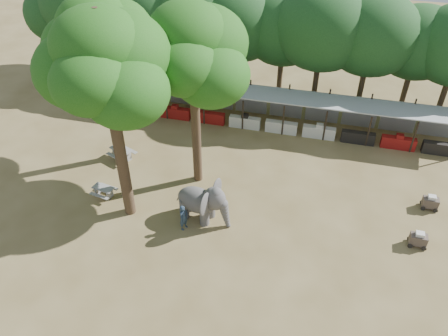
% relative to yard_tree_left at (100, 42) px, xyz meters
% --- Properties ---
extents(ground, '(100.00, 100.00, 0.00)m').
position_rel_yard_tree_left_xyz_m(ground, '(9.13, -7.19, -8.20)').
color(ground, brown).
rests_on(ground, ground).
extents(vendor_stalls, '(28.00, 2.99, 2.80)m').
position_rel_yard_tree_left_xyz_m(vendor_stalls, '(9.13, 6.65, -7.02)').
color(vendor_stalls, '#989B9F').
rests_on(vendor_stalls, ground).
extents(yard_tree_left, '(7.10, 6.90, 11.02)m').
position_rel_yard_tree_left_xyz_m(yard_tree_left, '(0.00, 0.00, 0.00)').
color(yard_tree_left, '#332316').
rests_on(yard_tree_left, ground).
extents(yard_tree_center, '(7.10, 6.90, 12.04)m').
position_rel_yard_tree_left_xyz_m(yard_tree_center, '(3.00, -5.00, 1.01)').
color(yard_tree_center, '#332316').
rests_on(yard_tree_center, ground).
extents(yard_tree_back, '(7.10, 6.90, 11.36)m').
position_rel_yard_tree_left_xyz_m(yard_tree_back, '(6.00, -1.00, 0.34)').
color(yard_tree_back, '#332316').
rests_on(yard_tree_back, ground).
extents(backdrop_trees, '(46.46, 5.95, 8.33)m').
position_rel_yard_tree_left_xyz_m(backdrop_trees, '(9.13, 11.81, -2.69)').
color(backdrop_trees, '#332316').
rests_on(backdrop_trees, ground).
extents(elephant, '(3.48, 2.59, 2.59)m').
position_rel_yard_tree_left_xyz_m(elephant, '(7.54, -4.65, -6.90)').
color(elephant, '#454343').
rests_on(elephant, ground).
extents(handler, '(0.59, 0.70, 1.66)m').
position_rel_yard_tree_left_xyz_m(handler, '(6.70, -5.71, -7.37)').
color(handler, '#26384C').
rests_on(handler, ground).
extents(picnic_table_near, '(1.53, 1.42, 0.67)m').
position_rel_yard_tree_left_xyz_m(picnic_table_near, '(0.98, -4.28, -7.76)').
color(picnic_table_near, gray).
rests_on(picnic_table_near, ground).
extents(picnic_table_far, '(2.06, 1.97, 0.81)m').
position_rel_yard_tree_left_xyz_m(picnic_table_far, '(0.38, -0.36, -7.67)').
color(picnic_table_far, gray).
rests_on(picnic_table_far, ground).
extents(cart_front, '(0.99, 0.66, 0.96)m').
position_rel_yard_tree_left_xyz_m(cart_front, '(19.45, -3.77, -7.73)').
color(cart_front, '#3E322B').
rests_on(cart_front, ground).
extents(cart_back, '(0.99, 0.65, 0.96)m').
position_rel_yard_tree_left_xyz_m(cart_back, '(20.43, -0.43, -7.73)').
color(cart_back, '#3E322B').
rests_on(cart_back, ground).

